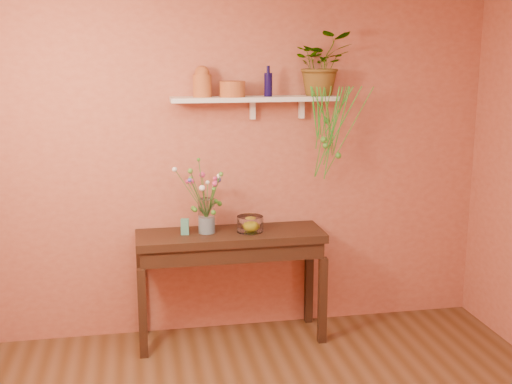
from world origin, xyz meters
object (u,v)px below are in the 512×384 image
sideboard (230,248)px  blue_bottle (268,84)px  terracotta_jug (202,82)px  glass_bowl (250,225)px  spider_plant (322,64)px  bouquet (206,188)px  glass_vase (207,219)px

sideboard → blue_bottle: (0.32, 0.11, 1.27)m
terracotta_jug → glass_bowl: 1.16m
spider_plant → glass_bowl: spider_plant is taller
blue_bottle → glass_bowl: blue_bottle is taller
terracotta_jug → bouquet: (-0.00, -0.14, -0.79)m
terracotta_jug → glass_vase: 1.05m
blue_bottle → bouquet: 0.93m
spider_plant → terracotta_jug: bearing=179.7°
terracotta_jug → blue_bottle: 0.51m
glass_vase → spider_plant: bearing=7.4°
blue_bottle → glass_bowl: size_ratio=1.13×
terracotta_jug → bouquet: terracotta_jug is taller
blue_bottle → bouquet: bearing=-168.8°
sideboard → spider_plant: size_ratio=2.97×
blue_bottle → bouquet: (-0.51, -0.10, -0.78)m
blue_bottle → spider_plant: (0.43, 0.03, 0.15)m
terracotta_jug → spider_plant: size_ratio=0.48×
spider_plant → glass_vase: 1.51m
sideboard → spider_plant: spider_plant is taller
glass_bowl → glass_vase: bearing=175.0°
blue_bottle → glass_vase: bearing=-170.1°
blue_bottle → glass_vase: (-0.50, -0.09, -1.03)m
terracotta_jug → glass_bowl: (0.34, -0.16, -1.10)m
sideboard → terracotta_jug: size_ratio=6.19×
blue_bottle → glass_bowl: 1.10m
blue_bottle → spider_plant: bearing=4.4°
spider_plant → blue_bottle: bearing=-175.6°
terracotta_jug → bouquet: size_ratio=0.53×
sideboard → blue_bottle: size_ratio=6.26×
spider_plant → glass_vase: spider_plant is taller
sideboard → bouquet: size_ratio=3.26×
spider_plant → bouquet: size_ratio=1.10×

